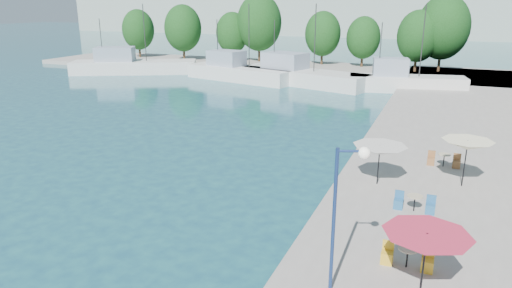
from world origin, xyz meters
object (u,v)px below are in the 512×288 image
at_px(trawler_02, 238,72).
at_px(street_lamp, 345,194).
at_px(trawler_03, 299,76).
at_px(umbrella_white, 380,150).
at_px(umbrella_cream, 467,145).
at_px(trawler_04, 404,82).
at_px(umbrella_pink, 426,241).
at_px(trawler_01, 131,66).

height_order(trawler_02, street_lamp, trawler_02).
height_order(trawler_03, umbrella_white, trawler_03).
bearing_deg(umbrella_cream, trawler_03, 121.19).
xyz_separation_m(trawler_04, umbrella_white, (1.64, -31.87, 1.42)).
bearing_deg(umbrella_cream, umbrella_pink, -97.38).
xyz_separation_m(trawler_02, street_lamp, (23.08, -41.97, 3.02)).
relative_size(trawler_01, umbrella_cream, 6.94).
bearing_deg(trawler_02, trawler_01, -165.35).
distance_m(trawler_01, umbrella_white, 51.03).
relative_size(trawler_01, trawler_03, 0.98).
xyz_separation_m(trawler_03, umbrella_white, (14.43, -32.12, 1.43)).
height_order(trawler_02, trawler_03, same).
bearing_deg(umbrella_white, umbrella_cream, 18.54).
distance_m(trawler_03, trawler_04, 12.80).
xyz_separation_m(umbrella_white, street_lamp, (0.24, -10.13, 1.59)).
height_order(umbrella_pink, umbrella_white, umbrella_pink).
relative_size(umbrella_pink, street_lamp, 0.56).
distance_m(trawler_04, umbrella_white, 31.94).
distance_m(trawler_02, street_lamp, 47.99).
distance_m(umbrella_pink, umbrella_cream, 11.04).
bearing_deg(trawler_04, trawler_02, 168.81).
bearing_deg(umbrella_cream, trawler_04, 100.79).
distance_m(trawler_04, umbrella_pink, 41.68).
bearing_deg(trawler_01, trawler_02, -26.71).
bearing_deg(umbrella_pink, trawler_04, 96.05).
distance_m(umbrella_cream, street_lamp, 12.24).
xyz_separation_m(trawler_02, umbrella_white, (22.84, -31.84, 1.43)).
height_order(trawler_02, umbrella_cream, trawler_02).
relative_size(umbrella_pink, umbrella_white, 1.00).
xyz_separation_m(trawler_01, umbrella_cream, (44.10, -30.33, 1.79)).
bearing_deg(trawler_04, trawler_03, 167.61).
xyz_separation_m(trawler_01, trawler_04, (38.30, 0.14, 0.00)).
bearing_deg(trawler_03, trawler_02, -161.07).
height_order(trawler_01, trawler_04, same).
distance_m(trawler_03, street_lamp, 44.83).
relative_size(trawler_03, umbrella_pink, 6.50).
height_order(umbrella_cream, street_lamp, street_lamp).
bearing_deg(trawler_01, street_lamp, -73.26).
distance_m(trawler_01, umbrella_cream, 53.56).
bearing_deg(street_lamp, trawler_01, 113.48).
bearing_deg(umbrella_pink, street_lamp, -166.98).
bearing_deg(trawler_04, trawler_01, 168.94).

